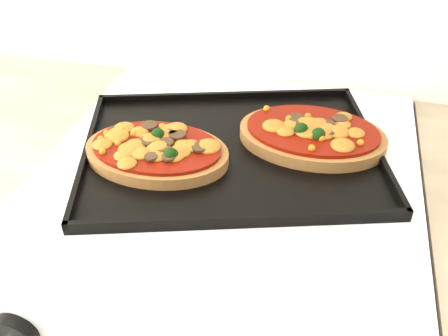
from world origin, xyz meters
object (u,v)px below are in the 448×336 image
(baking_tray, at_px, (231,149))
(pizza_right, at_px, (312,133))
(pizza_left, at_px, (157,150))
(stove, at_px, (228,332))

(baking_tray, xyz_separation_m, pizza_right, (0.12, 0.05, 0.02))
(pizza_left, height_order, pizza_right, pizza_right)
(stove, relative_size, pizza_left, 3.96)
(stove, height_order, pizza_left, pizza_left)
(stove, relative_size, baking_tray, 1.93)
(baking_tray, height_order, pizza_left, pizza_left)
(baking_tray, relative_size, pizza_left, 2.06)
(stove, distance_m, pizza_right, 0.50)
(stove, relative_size, pizza_right, 3.77)
(baking_tray, bearing_deg, pizza_left, -171.57)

